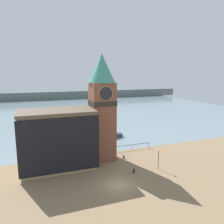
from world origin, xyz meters
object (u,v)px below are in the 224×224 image
object	(u,v)px
boat_near	(113,135)
clock_tower	(102,105)
pier_building	(58,139)
mooring_bollard_far	(134,170)
mooring_bollard_near	(124,157)
lamp_post	(159,156)

from	to	relation	value
boat_near	clock_tower	bearing A→B (deg)	-114.08
pier_building	boat_near	size ratio (longest dim) A/B	2.89
pier_building	mooring_bollard_far	distance (m)	14.21
clock_tower	mooring_bollard_near	distance (m)	11.12
boat_near	lamp_post	world-z (taller)	lamp_post
mooring_bollard_near	mooring_bollard_far	distance (m)	6.28
boat_near	mooring_bollard_far	size ratio (longest dim) A/B	6.54
pier_building	lamp_post	distance (m)	17.79
mooring_bollard_near	mooring_bollard_far	size ratio (longest dim) A/B	1.02
pier_building	mooring_bollard_far	world-z (taller)	pier_building
boat_near	mooring_bollard_near	bearing A→B (deg)	-97.54
boat_near	mooring_bollard_near	xyz separation A→B (m)	(-3.09, -14.28, -0.35)
mooring_bollard_far	mooring_bollard_near	bearing A→B (deg)	82.30
mooring_bollard_near	mooring_bollard_far	bearing A→B (deg)	-97.70
clock_tower	mooring_bollard_near	bearing A→B (deg)	-23.04
mooring_bollard_near	lamp_post	size ratio (longest dim) A/B	0.20
pier_building	lamp_post	size ratio (longest dim) A/B	3.62
clock_tower	boat_near	distance (m)	17.52
clock_tower	mooring_bollard_near	xyz separation A→B (m)	(3.85, -1.64, -10.30)
lamp_post	pier_building	bearing A→B (deg)	156.79
pier_building	boat_near	world-z (taller)	pier_building
clock_tower	mooring_bollard_far	size ratio (longest dim) A/B	29.60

